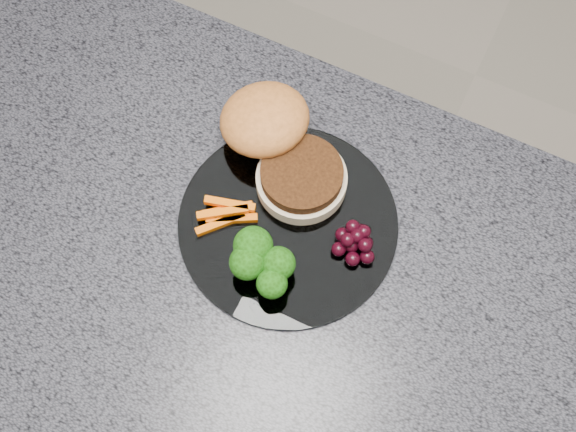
# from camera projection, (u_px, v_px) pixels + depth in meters

# --- Properties ---
(room) EXTENTS (4.02, 4.02, 2.70)m
(room) POSITION_uv_depth(u_px,v_px,m) (373.00, 107.00, 0.49)
(room) COLOR #A49989
(room) RESTS_ON ground
(island_cabinet) EXTENTS (1.20, 0.60, 0.86)m
(island_cabinet) POSITION_uv_depth(u_px,v_px,m) (319.00, 391.00, 1.34)
(island_cabinet) COLOR #532F1C
(island_cabinet) RESTS_ON ground
(countertop) EXTENTS (1.20, 0.60, 0.04)m
(countertop) POSITION_uv_depth(u_px,v_px,m) (333.00, 317.00, 0.93)
(countertop) COLOR #44444D
(countertop) RESTS_ON island_cabinet
(plate) EXTENTS (0.26, 0.26, 0.01)m
(plate) POSITION_uv_depth(u_px,v_px,m) (288.00, 224.00, 0.95)
(plate) COLOR white
(plate) RESTS_ON countertop
(burger) EXTENTS (0.21, 0.18, 0.06)m
(burger) POSITION_uv_depth(u_px,v_px,m) (278.00, 142.00, 0.96)
(burger) COLOR beige
(burger) RESTS_ON plate
(carrot_sticks) EXTENTS (0.07, 0.07, 0.02)m
(carrot_sticks) POSITION_uv_depth(u_px,v_px,m) (226.00, 214.00, 0.94)
(carrot_sticks) COLOR #FA6604
(carrot_sticks) RESTS_ON plate
(broccoli) EXTENTS (0.08, 0.07, 0.05)m
(broccoli) POSITION_uv_depth(u_px,v_px,m) (260.00, 261.00, 0.89)
(broccoli) COLOR #649837
(broccoli) RESTS_ON plate
(grape_bunch) EXTENTS (0.05, 0.05, 0.03)m
(grape_bunch) POSITION_uv_depth(u_px,v_px,m) (355.00, 242.00, 0.92)
(grape_bunch) COLOR black
(grape_bunch) RESTS_ON plate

